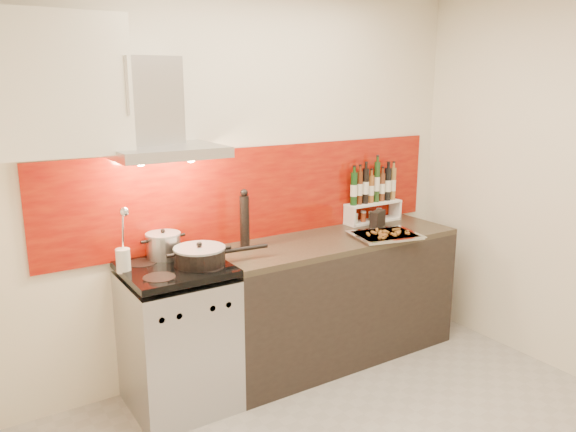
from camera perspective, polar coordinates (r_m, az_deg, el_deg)
back_wall at (r=3.85m, az=-3.61°, el=3.49°), size 3.40×0.02×2.60m
left_wall at (r=2.04m, az=-27.12°, el=-7.21°), size 0.02×2.80×2.60m
backsplash at (r=3.88m, az=-2.86°, el=2.37°), size 3.00×0.02×0.64m
range_stove at (r=3.56m, az=-11.05°, el=-12.12°), size 0.60×0.60×0.91m
counter at (r=4.11m, az=4.81°, el=-8.23°), size 1.80×0.60×0.90m
range_hood at (r=3.36m, az=-12.97°, el=9.33°), size 0.62×0.50×0.61m
upper_cabinet at (r=3.20m, az=-22.60°, el=12.18°), size 0.70×0.35×0.72m
stock_pot at (r=3.53m, az=-12.52°, el=-2.92°), size 0.21×0.21×0.18m
saute_pan at (r=3.37m, az=-8.85°, el=-4.00°), size 0.60×0.31×0.14m
utensil_jar at (r=3.34m, az=-16.38°, el=-3.59°), size 0.08×0.12×0.39m
pepper_mill at (r=3.65m, az=-4.44°, el=-0.42°), size 0.06×0.06×0.40m
step_shelf at (r=4.38m, az=8.63°, el=2.01°), size 0.48×0.13×0.47m
caddy_box at (r=4.27m, az=9.08°, el=-0.32°), size 0.16×0.12×0.13m
baking_tray at (r=4.01m, az=9.85°, el=-1.90°), size 0.52×0.44×0.03m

